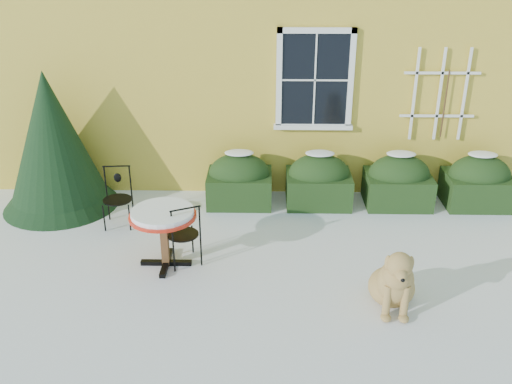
{
  "coord_description": "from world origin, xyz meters",
  "views": [
    {
      "loc": [
        0.13,
        -6.04,
        4.12
      ],
      "look_at": [
        0.0,
        1.0,
        0.9
      ],
      "focal_mm": 40.0,
      "sensor_mm": 36.0,
      "label": 1
    }
  ],
  "objects_px": {
    "patio_chair_near": "(183,234)",
    "evergreen_shrub": "(55,154)",
    "dog": "(394,282)",
    "patio_chair_far": "(118,197)",
    "bistro_table": "(163,220)"
  },
  "relations": [
    {
      "from": "patio_chair_near",
      "to": "patio_chair_far",
      "type": "height_order",
      "value": "patio_chair_far"
    },
    {
      "from": "evergreen_shrub",
      "to": "patio_chair_far",
      "type": "relative_size",
      "value": 2.46
    },
    {
      "from": "bistro_table",
      "to": "patio_chair_near",
      "type": "bearing_deg",
      "value": 11.36
    },
    {
      "from": "evergreen_shrub",
      "to": "patio_chair_near",
      "type": "distance_m",
      "value": 2.92
    },
    {
      "from": "bistro_table",
      "to": "patio_chair_far",
      "type": "xyz_separation_m",
      "value": [
        -0.91,
        1.18,
        -0.23
      ]
    },
    {
      "from": "evergreen_shrub",
      "to": "dog",
      "type": "bearing_deg",
      "value": -29.26
    },
    {
      "from": "dog",
      "to": "patio_chair_far",
      "type": "bearing_deg",
      "value": 154.21
    },
    {
      "from": "patio_chair_far",
      "to": "dog",
      "type": "relative_size",
      "value": 0.93
    },
    {
      "from": "patio_chair_near",
      "to": "dog",
      "type": "xyz_separation_m",
      "value": [
        2.62,
        -0.97,
        -0.1
      ]
    },
    {
      "from": "patio_chair_near",
      "to": "evergreen_shrub",
      "type": "bearing_deg",
      "value": -62.63
    },
    {
      "from": "bistro_table",
      "to": "dog",
      "type": "relative_size",
      "value": 0.91
    },
    {
      "from": "patio_chair_near",
      "to": "patio_chair_far",
      "type": "distance_m",
      "value": 1.62
    },
    {
      "from": "patio_chair_far",
      "to": "dog",
      "type": "distance_m",
      "value": 4.32
    },
    {
      "from": "patio_chair_far",
      "to": "dog",
      "type": "height_order",
      "value": "patio_chair_far"
    },
    {
      "from": "evergreen_shrub",
      "to": "bistro_table",
      "type": "xyz_separation_m",
      "value": [
        2.02,
        -1.82,
        -0.21
      ]
    }
  ]
}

